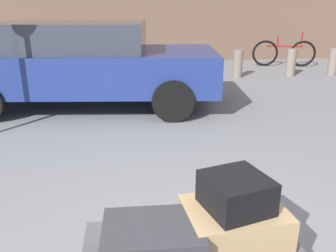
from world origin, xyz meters
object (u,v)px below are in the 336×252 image
Objects in this scene: suitcase_tan_front_left at (234,225)px; duffel_bag_black_topmost_pile at (236,193)px; suitcase_charcoal_stacked_top at (153,243)px; bollard_kerb_mid at (291,63)px; bollard_kerb_near at (238,64)px; bollard_kerb_far at (333,62)px; bicycle_leaning at (284,53)px; parked_car at (84,62)px.

suitcase_tan_front_left is 0.22m from duffel_bag_black_topmost_pile.
bollard_kerb_mid is (3.95, 6.56, -0.13)m from suitcase_charcoal_stacked_top.
bollard_kerb_near is 2.46m from bollard_kerb_far.
bollard_kerb_near is at bearing 56.30° from duffel_bag_black_topmost_pile.
suitcase_tan_front_left is at bearing -116.50° from bicycle_leaning.
parked_car is at bearing -146.10° from bicycle_leaning.
bollard_kerb_far is at bearing -63.95° from bicycle_leaning.
suitcase_tan_front_left is 4.54m from parked_car.
duffel_bag_black_topmost_pile is at bearing -95.76° from suitcase_tan_front_left.
bollard_kerb_near reaches higher than suitcase_tan_front_left.
bicycle_leaning reaches higher than bollard_kerb_mid.
bollard_kerb_mid is at bearing 180.00° from bollard_kerb_far.
bicycle_leaning is (3.90, 7.82, -0.30)m from duffel_bag_black_topmost_pile.
bollard_kerb_near is 1.35m from bollard_kerb_mid.
suitcase_tan_front_left is 7.91m from bollard_kerb_far.
bicycle_leaning is at bearing 57.74° from suitcase_tan_front_left.
bollard_kerb_mid is at bearing 60.56° from suitcase_charcoal_stacked_top.
bollard_kerb_far is (4.57, 6.45, -0.13)m from suitcase_tan_front_left.
bollard_kerb_near is at bearing 69.99° from suitcase_charcoal_stacked_top.
bicycle_leaning is 2.62× the size of bollard_kerb_near.
parked_car reaches higher than bicycle_leaning.
duffel_bag_black_topmost_pile is at bearing -125.30° from bollard_kerb_far.
suitcase_tan_front_left is at bearing 14.02° from suitcase_charcoal_stacked_top.
suitcase_tan_front_left is 0.50m from suitcase_charcoal_stacked_top.
bollard_kerb_near is 1.00× the size of bollard_kerb_far.
bollard_kerb_far is (1.11, 0.00, 0.00)m from bollard_kerb_mid.
suitcase_tan_front_left is 0.13× the size of parked_car.
bicycle_leaning reaches higher than suitcase_tan_front_left.
duffel_bag_black_topmost_pile is (0.49, 0.11, 0.22)m from suitcase_charcoal_stacked_top.
bollard_kerb_far reaches higher than suitcase_charcoal_stacked_top.
bicycle_leaning is 2.25m from bollard_kerb_near.
parked_car is 6.78× the size of bollard_kerb_far.
duffel_bag_black_topmost_pile is at bearing -118.22° from bollard_kerb_mid.
bollard_kerb_near is (3.39, 2.11, -0.43)m from parked_car.
bicycle_leaning reaches higher than bollard_kerb_far.
suitcase_charcoal_stacked_top is at bearing -79.92° from parked_car.
duffel_bag_black_topmost_pile is at bearing -116.50° from bicycle_leaning.
suitcase_tan_front_left is 7.32m from bollard_kerb_mid.
duffel_bag_black_topmost_pile reaches higher than suitcase_tan_front_left.
suitcase_charcoal_stacked_top is 0.83× the size of bollard_kerb_far.
suitcase_charcoal_stacked_top is at bearing 176.80° from duffel_bag_black_topmost_pile.
parked_car reaches higher than suitcase_tan_front_left.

